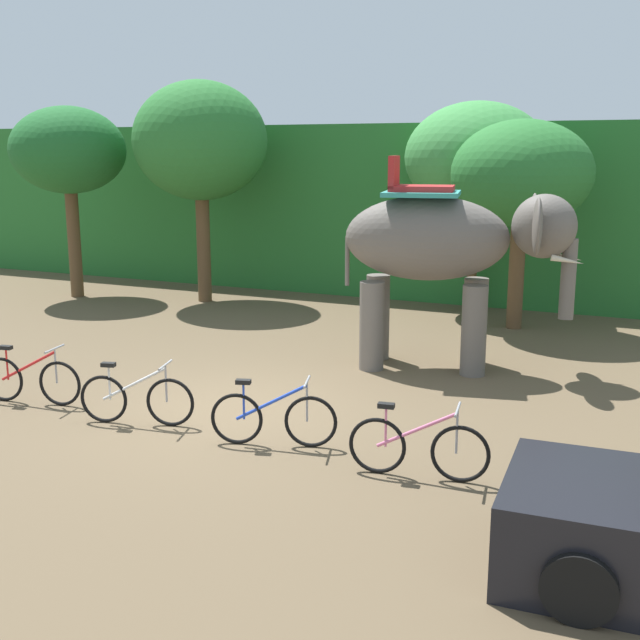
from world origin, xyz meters
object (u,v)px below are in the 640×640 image
at_px(bike_white, 136,399).
at_px(bike_pink, 418,447).
at_px(tree_left, 200,142).
at_px(elephant, 445,247).
at_px(tree_center, 476,158).
at_px(tree_center_right, 522,175).
at_px(tree_far_right, 68,152).
at_px(bike_blue, 273,418).
at_px(bike_red, 31,379).

bearing_deg(bike_white, bike_pink, -2.22).
bearing_deg(tree_left, elephant, -26.86).
bearing_deg(elephant, tree_center, 98.06).
distance_m(tree_center_right, elephant, 4.04).
distance_m(tree_center, bike_white, 10.94).
relative_size(bike_white, bike_pink, 0.98).
relative_size(tree_far_right, tree_center_right, 1.11).
bearing_deg(tree_center, tree_left, -166.36).
distance_m(bike_white, bike_blue, 2.18).
relative_size(tree_center, bike_white, 3.02).
bearing_deg(tree_far_right, bike_red, -53.18).
distance_m(tree_left, bike_blue, 11.26).
bearing_deg(bike_blue, tree_left, 127.19).
relative_size(tree_center, elephant, 1.18).
height_order(bike_blue, bike_pink, same).
relative_size(elephant, bike_blue, 2.58).
xyz_separation_m(elephant, bike_pink, (1.07, -4.93, -1.82)).
bearing_deg(tree_center, bike_pink, -79.92).
xyz_separation_m(elephant, bike_white, (-3.18, -4.77, -1.82)).
distance_m(bike_red, bike_blue, 4.28).
relative_size(tree_center, bike_blue, 3.05).
bearing_deg(tree_far_right, bike_white, -44.70).
xyz_separation_m(tree_center_right, bike_pink, (0.48, -8.76, -2.97)).
distance_m(tree_center, bike_blue, 10.62).
xyz_separation_m(tree_far_right, bike_red, (5.66, -7.56, -3.45)).
bearing_deg(bike_red, elephant, 41.41).
xyz_separation_m(tree_far_right, elephant, (10.93, -2.90, -1.64)).
xyz_separation_m(tree_center, bike_white, (-2.42, -10.15, -3.31)).
distance_m(tree_left, bike_white, 10.22).
bearing_deg(tree_far_right, tree_left, 13.75).
xyz_separation_m(tree_center, tree_center_right, (1.35, -1.55, -0.34)).
xyz_separation_m(tree_left, elephant, (7.43, -3.76, -1.88)).
relative_size(tree_far_right, bike_white, 3.01).
relative_size(tree_center, bike_red, 2.97).
height_order(tree_left, tree_center, tree_left).
bearing_deg(bike_white, tree_left, 116.46).
distance_m(elephant, bike_red, 7.27).
bearing_deg(tree_center_right, bike_white, -113.67).
bearing_deg(bike_red, bike_pink, -2.53).
bearing_deg(tree_center, tree_center_right, -48.97).
relative_size(tree_center_right, elephant, 1.07).
bearing_deg(bike_white, bike_red, 176.84).
xyz_separation_m(tree_far_right, bike_pink, (12.01, -7.84, -3.45)).
bearing_deg(bike_pink, bike_white, 177.78).
relative_size(elephant, bike_pink, 2.50).
relative_size(tree_left, tree_center_right, 1.24).
relative_size(tree_left, bike_pink, 3.30).
bearing_deg(bike_red, tree_far_right, 126.82).
relative_size(tree_center_right, bike_pink, 2.67).
bearing_deg(bike_red, bike_blue, -0.74).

